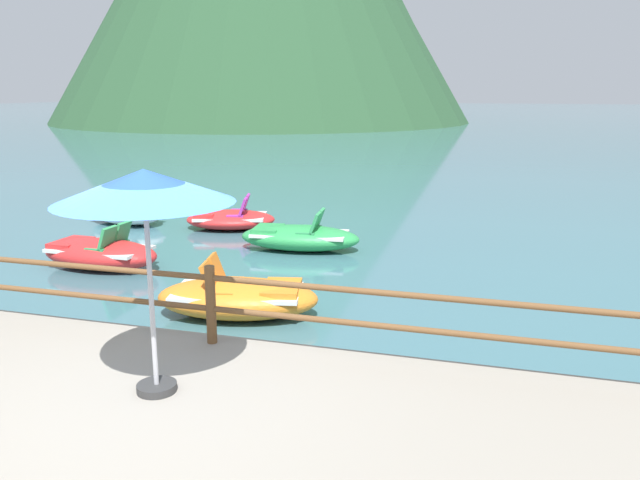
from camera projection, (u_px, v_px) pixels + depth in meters
name	position (u px, v px, depth m)	size (l,w,h in m)	color
ground_plane	(460.00, 138.00, 43.76)	(200.00, 200.00, 0.00)	#3D6B75
dock_railing	(210.00, 296.00, 7.61)	(23.92, 0.12, 0.95)	brown
beach_umbrella	(144.00, 189.00, 6.04)	(1.70, 1.70, 2.24)	#B2B2B7
pedal_boat_1	(126.00, 212.00, 16.41)	(2.47, 1.81, 0.86)	white
pedal_boat_2	(239.00, 297.00, 9.71)	(2.62, 1.68, 0.90)	orange
pedal_boat_4	(100.00, 253.00, 12.35)	(2.40, 1.25, 0.88)	red
pedal_boat_5	(230.00, 219.00, 15.83)	(2.44, 1.89, 0.80)	red
pedal_boat_6	(299.00, 237.00, 13.72)	(2.64, 1.38, 0.86)	green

